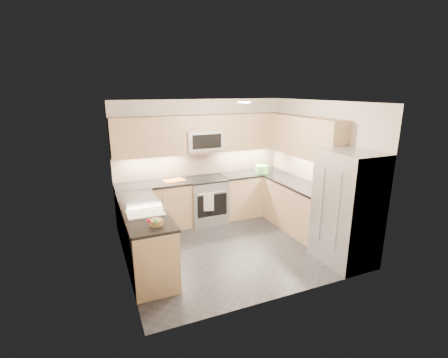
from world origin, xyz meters
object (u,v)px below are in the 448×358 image
cutting_board (174,180)px  refrigerator (347,208)px  microwave (204,140)px  fruit_basket (156,222)px  gas_range (207,200)px  utensil_bowl (262,169)px

cutting_board → refrigerator: bearing=-49.6°
microwave → refrigerator: size_ratio=0.42×
refrigerator → cutting_board: size_ratio=4.51×
refrigerator → fruit_basket: size_ratio=9.44×
gas_range → refrigerator: size_ratio=0.51×
microwave → refrigerator: bearing=-60.4°
utensil_bowl → fruit_basket: bearing=-144.6°
refrigerator → cutting_board: 3.26m
utensil_bowl → fruit_basket: 3.31m
refrigerator → utensil_bowl: refrigerator is taller
utensil_bowl → microwave: bearing=171.3°
microwave → gas_range: bearing=-90.0°
utensil_bowl → refrigerator: bearing=-85.4°
microwave → fruit_basket: 2.66m
microwave → utensil_bowl: size_ratio=2.73×
microwave → fruit_basket: (-1.44, -2.11, -0.73)m
gas_range → microwave: microwave is taller
refrigerator → cutting_board: (-2.11, 2.48, 0.05)m
microwave → utensil_bowl: (1.26, -0.19, -0.68)m
cutting_board → gas_range: bearing=-4.5°
gas_range → fruit_basket: bearing=-125.9°
gas_range → fruit_basket: fruit_basket is taller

